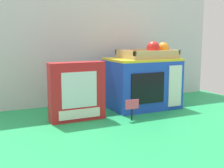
% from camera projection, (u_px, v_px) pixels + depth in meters
% --- Properties ---
extents(ground_plane, '(1.70, 1.70, 0.00)m').
position_uv_depth(ground_plane, '(116.00, 113.00, 1.54)').
color(ground_plane, '#219E54').
rests_on(ground_plane, ground).
extents(display_back_panel, '(1.61, 0.03, 0.71)m').
position_uv_depth(display_back_panel, '(93.00, 43.00, 1.75)').
color(display_back_panel, silver).
rests_on(display_back_panel, ground).
extents(toy_microwave, '(0.37, 0.27, 0.27)m').
position_uv_depth(toy_microwave, '(142.00, 83.00, 1.65)').
color(toy_microwave, blue).
rests_on(toy_microwave, ground).
extents(food_groups_crate, '(0.28, 0.21, 0.09)m').
position_uv_depth(food_groups_crate, '(150.00, 53.00, 1.64)').
color(food_groups_crate, tan).
rests_on(food_groups_crate, toy_microwave).
extents(cookie_set_box, '(0.26, 0.07, 0.27)m').
position_uv_depth(cookie_set_box, '(77.00, 92.00, 1.39)').
color(cookie_set_box, red).
rests_on(cookie_set_box, ground).
extents(price_sign, '(0.07, 0.01, 0.10)m').
position_uv_depth(price_sign, '(132.00, 107.00, 1.40)').
color(price_sign, black).
rests_on(price_sign, ground).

